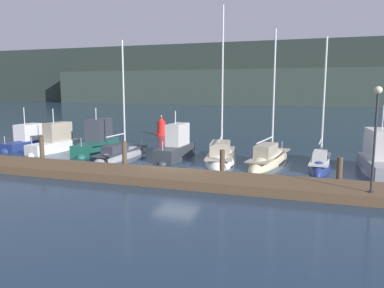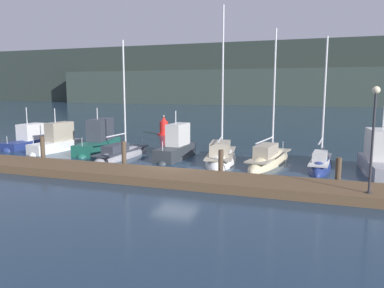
# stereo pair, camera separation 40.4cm
# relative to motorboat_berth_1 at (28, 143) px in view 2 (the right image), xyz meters

# --- Properties ---
(ground_plane) EXTENTS (400.00, 400.00, 0.00)m
(ground_plane) POSITION_rel_motorboat_berth_1_xyz_m (15.03, -4.45, -0.29)
(ground_plane) COLOR #1E3347
(dock) EXTENTS (38.30, 2.80, 0.45)m
(dock) POSITION_rel_motorboat_berth_1_xyz_m (15.03, -6.91, -0.07)
(dock) COLOR brown
(dock) RESTS_ON ground
(mooring_pile_1) EXTENTS (0.28, 0.28, 1.78)m
(mooring_pile_1) POSITION_rel_motorboat_berth_1_xyz_m (6.09, -5.26, 0.60)
(mooring_pile_1) COLOR #4C3D2D
(mooring_pile_1) RESTS_ON ground
(mooring_pile_2) EXTENTS (0.28, 0.28, 1.74)m
(mooring_pile_2) POSITION_rel_motorboat_berth_1_xyz_m (12.05, -5.26, 0.58)
(mooring_pile_2) COLOR #4C3D2D
(mooring_pile_2) RESTS_ON ground
(mooring_pile_3) EXTENTS (0.28, 0.28, 1.56)m
(mooring_pile_3) POSITION_rel_motorboat_berth_1_xyz_m (18.01, -5.26, 0.49)
(mooring_pile_3) COLOR #4C3D2D
(mooring_pile_3) RESTS_ON ground
(mooring_pile_4) EXTENTS (0.28, 0.28, 1.49)m
(mooring_pile_4) POSITION_rel_motorboat_berth_1_xyz_m (23.98, -5.26, 0.46)
(mooring_pile_4) COLOR #4C3D2D
(mooring_pile_4) RESTS_ON ground
(motorboat_berth_1) EXTENTS (1.80, 4.98, 3.96)m
(motorboat_berth_1) POSITION_rel_motorboat_berth_1_xyz_m (0.00, 0.00, 0.00)
(motorboat_berth_1) COLOR navy
(motorboat_berth_1) RESTS_ON ground
(motorboat_berth_2) EXTENTS (2.00, 5.07, 3.86)m
(motorboat_berth_2) POSITION_rel_motorboat_berth_1_xyz_m (3.57, -0.88, 0.13)
(motorboat_berth_2) COLOR white
(motorboat_berth_2) RESTS_ON ground
(motorboat_berth_3) EXTENTS (2.64, 6.23, 4.00)m
(motorboat_berth_3) POSITION_rel_motorboat_berth_1_xyz_m (6.73, 0.11, 0.17)
(motorboat_berth_3) COLOR #195647
(motorboat_berth_3) RESTS_ON ground
(sailboat_berth_4) EXTENTS (1.85, 6.59, 8.82)m
(sailboat_berth_4) POSITION_rel_motorboat_berth_1_xyz_m (9.78, -1.65, -0.19)
(sailboat_berth_4) COLOR gray
(sailboat_berth_4) RESTS_ON ground
(motorboat_berth_5) EXTENTS (1.60, 4.94, 3.82)m
(motorboat_berth_5) POSITION_rel_motorboat_berth_1_xyz_m (13.55, -0.68, 0.20)
(motorboat_berth_5) COLOR #2D3338
(motorboat_berth_5) RESTS_ON ground
(sailboat_berth_6) EXTENTS (3.15, 7.04, 11.06)m
(sailboat_berth_6) POSITION_rel_motorboat_berth_1_xyz_m (16.79, -0.63, -0.16)
(sailboat_berth_6) COLOR white
(sailboat_berth_6) RESTS_ON ground
(sailboat_berth_7) EXTENTS (2.69, 7.39, 9.47)m
(sailboat_berth_7) POSITION_rel_motorboat_berth_1_xyz_m (19.97, -0.36, -0.17)
(sailboat_berth_7) COLOR beige
(sailboat_berth_7) RESTS_ON ground
(sailboat_berth_8) EXTENTS (1.63, 5.81, 8.75)m
(sailboat_berth_8) POSITION_rel_motorboat_berth_1_xyz_m (23.13, -0.68, -0.19)
(sailboat_berth_8) COLOR navy
(sailboat_berth_8) RESTS_ON ground
(motorboat_berth_9) EXTENTS (2.24, 5.84, 4.39)m
(motorboat_berth_9) POSITION_rel_motorboat_berth_1_xyz_m (26.34, -1.27, 0.24)
(motorboat_berth_9) COLOR gray
(motorboat_berth_9) RESTS_ON ground
(channel_buoy) EXTENTS (1.32, 1.32, 2.07)m
(channel_buoy) POSITION_rel_motorboat_berth_1_xyz_m (7.46, 11.16, 0.49)
(channel_buoy) COLOR red
(channel_buoy) RESTS_ON ground
(dock_lamppost) EXTENTS (0.32, 0.32, 4.49)m
(dock_lamppost) POSITION_rel_motorboat_berth_1_xyz_m (25.13, -7.60, 3.12)
(dock_lamppost) COLOR #2D2D33
(dock_lamppost) RESTS_ON dock
(hillside_backdrop) EXTENTS (240.00, 23.00, 18.68)m
(hillside_backdrop) POSITION_rel_motorboat_berth_1_xyz_m (14.66, 94.92, 8.33)
(hillside_backdrop) COLOR #28332D
(hillside_backdrop) RESTS_ON ground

